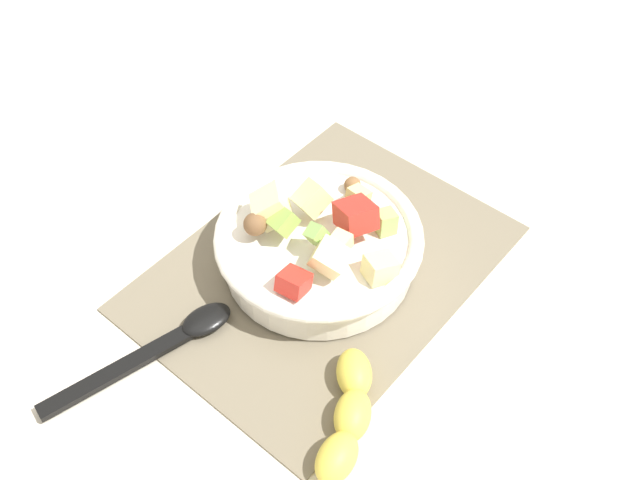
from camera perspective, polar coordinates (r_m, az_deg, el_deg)
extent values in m
plane|color=silver|center=(0.86, 0.26, -2.18)|extent=(2.40, 2.40, 0.00)
cube|color=#756B56|center=(0.85, 0.26, -2.05)|extent=(0.42, 0.30, 0.01)
cylinder|color=white|center=(0.84, 0.00, -0.62)|extent=(0.22, 0.22, 0.05)
torus|color=white|center=(0.82, 0.00, 0.42)|extent=(0.23, 0.23, 0.02)
cube|color=#A3CC6B|center=(0.82, 5.10, 1.40)|extent=(0.03, 0.03, 0.03)
cube|color=beige|center=(0.78, 4.67, -2.17)|extent=(0.04, 0.04, 0.03)
cube|color=beige|center=(0.82, -3.82, 2.61)|extent=(0.06, 0.06, 0.05)
sphere|color=brown|center=(0.86, 2.53, 4.26)|extent=(0.03, 0.03, 0.03)
sphere|color=brown|center=(0.80, -5.03, 1.22)|extent=(0.04, 0.04, 0.04)
cube|color=red|center=(0.76, -2.05, -3.28)|extent=(0.04, 0.03, 0.03)
cube|color=#93C160|center=(0.78, -0.20, 0.38)|extent=(0.03, 0.03, 0.03)
cube|color=beige|center=(0.77, 1.55, -0.23)|extent=(0.03, 0.02, 0.02)
cube|color=red|center=(0.79, 2.78, 1.92)|extent=(0.05, 0.06, 0.04)
cube|color=#E5D684|center=(0.83, 3.01, 3.37)|extent=(0.03, 0.02, 0.02)
cube|color=#9EC656|center=(0.80, -2.86, 1.45)|extent=(0.04, 0.03, 0.03)
cube|color=beige|center=(0.76, 0.75, -1.37)|extent=(0.04, 0.05, 0.04)
cube|color=beige|center=(0.82, -0.66, 3.23)|extent=(0.05, 0.04, 0.05)
ellipsoid|color=black|center=(0.81, -8.77, -6.09)|extent=(0.06, 0.05, 0.01)
cube|color=black|center=(0.79, -15.32, -9.67)|extent=(0.17, 0.06, 0.01)
ellipsoid|color=yellow|center=(0.71, 1.31, -16.47)|extent=(0.06, 0.05, 0.04)
ellipsoid|color=yellow|center=(0.73, 2.54, -13.37)|extent=(0.07, 0.06, 0.04)
ellipsoid|color=yellow|center=(0.76, 2.65, -10.26)|extent=(0.06, 0.06, 0.04)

